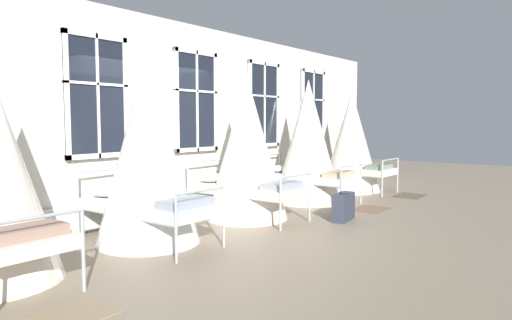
% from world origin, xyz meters
% --- Properties ---
extents(ground, '(27.68, 27.68, 0.00)m').
position_xyz_m(ground, '(0.00, 0.00, 0.00)').
color(ground, gray).
extents(back_wall_with_windows, '(14.84, 0.10, 3.27)m').
position_xyz_m(back_wall_with_windows, '(0.00, 1.12, 1.63)').
color(back_wall_with_windows, beige).
rests_on(back_wall_with_windows, ground).
extents(window_bank, '(10.88, 0.10, 2.76)m').
position_xyz_m(window_bank, '(-0.00, 1.00, 1.07)').
color(window_bank, black).
rests_on(window_bank, ground).
extents(cot_third, '(1.34, 1.95, 2.39)m').
position_xyz_m(cot_third, '(-0.99, -0.06, 1.15)').
color(cot_third, '#9EA3A8').
rests_on(cot_third, ground).
extents(cot_fourth, '(1.34, 1.94, 2.33)m').
position_xyz_m(cot_fourth, '(1.02, -0.10, 1.12)').
color(cot_fourth, '#9EA3A8').
rests_on(cot_fourth, ground).
extents(cot_fifth, '(1.34, 1.94, 2.41)m').
position_xyz_m(cot_fifth, '(3.00, -0.04, 1.16)').
color(cot_fifth, '#9EA3A8').
rests_on(cot_fifth, ground).
extents(cot_sixth, '(1.34, 1.94, 2.27)m').
position_xyz_m(cot_sixth, '(4.89, -0.04, 1.09)').
color(cot_sixth, '#9EA3A8').
rests_on(cot_sixth, ground).
extents(rug_second, '(0.81, 0.57, 0.01)m').
position_xyz_m(rug_second, '(-2.96, -1.40, 0.01)').
color(rug_second, '#8E7A5B').
rests_on(rug_second, ground).
extents(rug_fifth, '(0.80, 0.56, 0.01)m').
position_xyz_m(rug_fifth, '(2.96, -1.40, 0.01)').
color(rug_fifth, brown).
rests_on(rug_fifth, ground).
extents(rug_sixth, '(0.83, 0.60, 0.01)m').
position_xyz_m(rug_sixth, '(4.93, -1.40, 0.01)').
color(rug_sixth, brown).
rests_on(rug_sixth, ground).
extents(suitcase_dark, '(0.58, 0.29, 0.47)m').
position_xyz_m(suitcase_dark, '(1.84, -1.43, 0.22)').
color(suitcase_dark, '#2D3342').
rests_on(suitcase_dark, ground).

